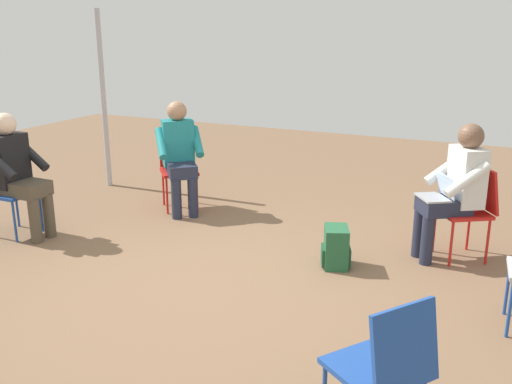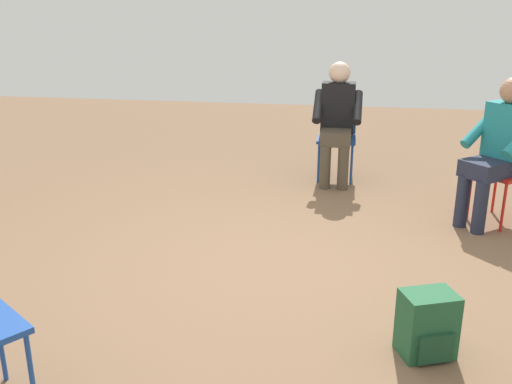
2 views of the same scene
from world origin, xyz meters
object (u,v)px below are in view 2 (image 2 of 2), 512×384
object	(u,v)px
chair_south	(337,132)
person_in_black	(337,117)
chair_southwest	(509,165)
backpack_near_laptop_user	(427,328)
person_in_teal	(499,145)

from	to	relation	value
chair_south	person_in_black	size ratio (longest dim) A/B	0.69
chair_southwest	backpack_near_laptop_user	distance (m)	2.37
chair_south	person_in_teal	distance (m)	1.81
chair_south	backpack_near_laptop_user	bearing A→B (deg)	101.09
chair_south	person_in_black	xyz separation A→B (m)	(0.00, 0.17, 0.20)
chair_southwest	backpack_near_laptop_user	xyz separation A→B (m)	(0.88, 2.18, -0.34)
chair_south	backpack_near_laptop_user	world-z (taller)	chair_south
chair_south	person_in_black	world-z (taller)	person_in_black
chair_south	person_in_black	bearing A→B (deg)	90.00
person_in_teal	chair_southwest	bearing A→B (deg)	-90.00
chair_south	chair_southwest	bearing A→B (deg)	144.80
chair_southwest	backpack_near_laptop_user	size ratio (longest dim) A/B	2.36
chair_southwest	person_in_teal	xyz separation A→B (m)	(0.13, 0.11, 0.20)
chair_south	person_in_teal	bearing A→B (deg)	139.62
chair_southwest	person_in_black	bearing A→B (deg)	18.00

